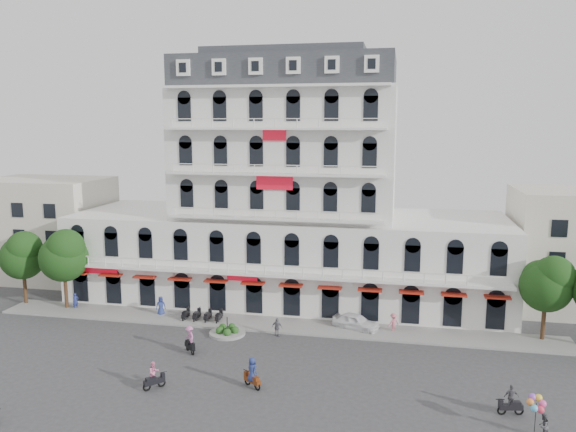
{
  "coord_description": "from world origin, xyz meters",
  "views": [
    {
      "loc": [
        11.66,
        -39.31,
        18.43
      ],
      "look_at": [
        1.67,
        10.0,
        10.15
      ],
      "focal_mm": 35.0,
      "sensor_mm": 36.0,
      "label": 1
    }
  ],
  "objects_px": {
    "rider_southwest": "(154,375)",
    "rider_center": "(190,338)",
    "parked_car": "(356,322)",
    "balloon_vendor": "(540,416)",
    "rider_east": "(252,372)",
    "rider_northeast": "(511,400)"
  },
  "relations": [
    {
      "from": "balloon_vendor",
      "to": "parked_car",
      "type": "bearing_deg",
      "value": 128.13
    },
    {
      "from": "rider_east",
      "to": "balloon_vendor",
      "type": "xyz_separation_m",
      "value": [
        18.42,
        -2.65,
        0.18
      ]
    },
    {
      "from": "rider_east",
      "to": "rider_northeast",
      "type": "xyz_separation_m",
      "value": [
        17.2,
        -0.36,
        -0.14
      ]
    },
    {
      "from": "rider_southwest",
      "to": "rider_northeast",
      "type": "xyz_separation_m",
      "value": [
        23.92,
        1.19,
        -0.02
      ]
    },
    {
      "from": "rider_southwest",
      "to": "rider_center",
      "type": "relative_size",
      "value": 0.89
    },
    {
      "from": "rider_northeast",
      "to": "rider_center",
      "type": "xyz_separation_m",
      "value": [
        -23.78,
        5.29,
        0.22
      ]
    },
    {
      "from": "rider_east",
      "to": "rider_southwest",
      "type": "bearing_deg",
      "value": 48.62
    },
    {
      "from": "rider_northeast",
      "to": "balloon_vendor",
      "type": "height_order",
      "value": "balloon_vendor"
    },
    {
      "from": "rider_southwest",
      "to": "rider_center",
      "type": "distance_m",
      "value": 6.49
    },
    {
      "from": "rider_east",
      "to": "rider_northeast",
      "type": "distance_m",
      "value": 17.21
    },
    {
      "from": "rider_center",
      "to": "balloon_vendor",
      "type": "bearing_deg",
      "value": 30.51
    },
    {
      "from": "parked_car",
      "to": "rider_east",
      "type": "bearing_deg",
      "value": 174.58
    },
    {
      "from": "parked_car",
      "to": "balloon_vendor",
      "type": "height_order",
      "value": "balloon_vendor"
    },
    {
      "from": "rider_southwest",
      "to": "parked_car",
      "type": "bearing_deg",
      "value": 1.02
    },
    {
      "from": "rider_east",
      "to": "rider_northeast",
      "type": "relative_size",
      "value": 1.09
    },
    {
      "from": "balloon_vendor",
      "to": "rider_southwest",
      "type": "bearing_deg",
      "value": 177.49
    },
    {
      "from": "rider_northeast",
      "to": "rider_center",
      "type": "distance_m",
      "value": 24.37
    },
    {
      "from": "parked_car",
      "to": "rider_center",
      "type": "distance_m",
      "value": 15.08
    },
    {
      "from": "rider_southwest",
      "to": "rider_northeast",
      "type": "height_order",
      "value": "rider_northeast"
    },
    {
      "from": "rider_southwest",
      "to": "rider_center",
      "type": "xyz_separation_m",
      "value": [
        0.14,
        6.48,
        0.2
      ]
    },
    {
      "from": "parked_car",
      "to": "rider_center",
      "type": "height_order",
      "value": "rider_center"
    },
    {
      "from": "parked_car",
      "to": "rider_northeast",
      "type": "relative_size",
      "value": 2.08
    }
  ]
}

